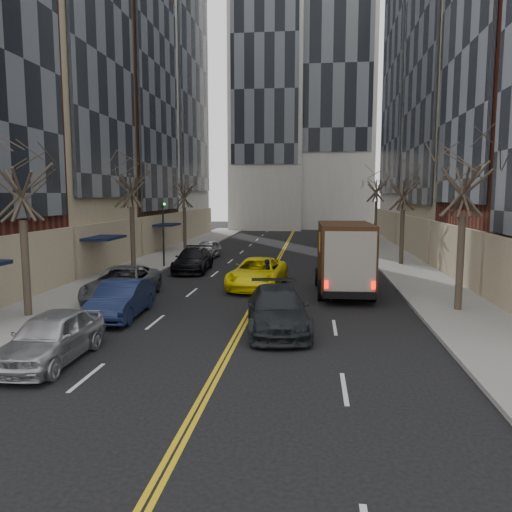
{
  "coord_description": "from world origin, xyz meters",
  "views": [
    {
      "loc": [
        2.64,
        -10.59,
        5.02
      ],
      "look_at": [
        0.06,
        11.87,
        2.2
      ],
      "focal_mm": 35.0,
      "sensor_mm": 36.0,
      "label": 1
    }
  ],
  "objects_px": {
    "taxi": "(258,273)",
    "pedestrian": "(268,274)",
    "ups_truck": "(344,258)",
    "observer_sedan": "(277,309)"
  },
  "relations": [
    {
      "from": "ups_truck",
      "to": "observer_sedan",
      "type": "bearing_deg",
      "value": -113.02
    },
    {
      "from": "ups_truck",
      "to": "taxi",
      "type": "distance_m",
      "value": 4.75
    },
    {
      "from": "observer_sedan",
      "to": "pedestrian",
      "type": "relative_size",
      "value": 3.52
    },
    {
      "from": "ups_truck",
      "to": "taxi",
      "type": "relative_size",
      "value": 1.17
    },
    {
      "from": "observer_sedan",
      "to": "pedestrian",
      "type": "distance_m",
      "value": 7.96
    },
    {
      "from": "ups_truck",
      "to": "pedestrian",
      "type": "relative_size",
      "value": 4.14
    },
    {
      "from": "ups_truck",
      "to": "observer_sedan",
      "type": "height_order",
      "value": "ups_truck"
    },
    {
      "from": "taxi",
      "to": "pedestrian",
      "type": "distance_m",
      "value": 0.73
    },
    {
      "from": "taxi",
      "to": "pedestrian",
      "type": "height_order",
      "value": "pedestrian"
    },
    {
      "from": "taxi",
      "to": "ups_truck",
      "type": "bearing_deg",
      "value": -9.24
    }
  ]
}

